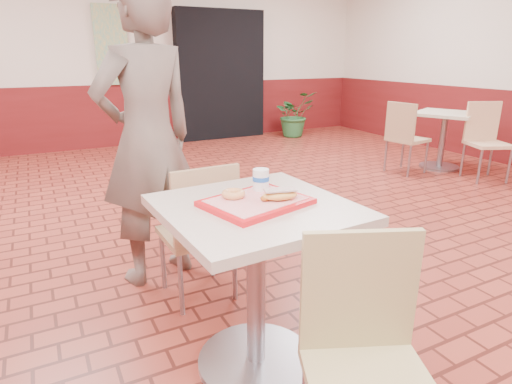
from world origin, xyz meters
name	(u,v)px	position (x,y,z in m)	size (l,w,h in m)	color
room_shell	(339,50)	(0.00, 0.00, 1.50)	(8.01, 10.01, 3.01)	maroon
wainscot_band	(330,196)	(0.00, 0.00, 0.50)	(8.00, 10.00, 1.00)	#581111
corridor_doorway	(221,76)	(1.20, 4.88, 1.10)	(1.60, 0.22, 2.20)	black
promo_poster	(112,45)	(-0.60, 4.94, 1.60)	(0.50, 0.03, 1.20)	gray
main_table	(256,261)	(-1.00, -0.77, 0.57)	(0.80, 0.80, 0.84)	#BCAA97
chair_main_front	(365,352)	(-0.92, -1.44, 0.51)	(0.55, 0.55, 0.91)	tan
chair_main_back	(201,227)	(-1.03, -0.09, 0.49)	(0.42, 0.42, 0.88)	tan
customer	(148,139)	(-1.20, 0.36, 0.96)	(0.70, 0.46, 1.91)	#685B51
serving_tray	(256,202)	(-1.00, -0.77, 0.86)	(0.43, 0.33, 0.03)	red
ring_donut	(233,194)	(-1.08, -0.70, 0.89)	(0.10, 0.10, 0.03)	#DC8E50
long_john_donut	(279,195)	(-0.92, -0.83, 0.89)	(0.17, 0.11, 0.05)	gold
paper_cup	(261,179)	(-0.92, -0.66, 0.92)	(0.08, 0.08, 0.10)	white
second_table	(444,131)	(2.97, 1.52, 0.50)	(0.71, 0.71, 0.75)	beige
chair_second_left	(405,134)	(2.32, 1.57, 0.50)	(0.48, 0.48, 0.90)	tan
chair_second_front	(486,137)	(3.02, 0.95, 0.52)	(0.56, 0.56, 0.93)	tan
potted_plant	(294,114)	(2.45, 4.40, 0.41)	(0.74, 0.64, 0.82)	#255E2D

